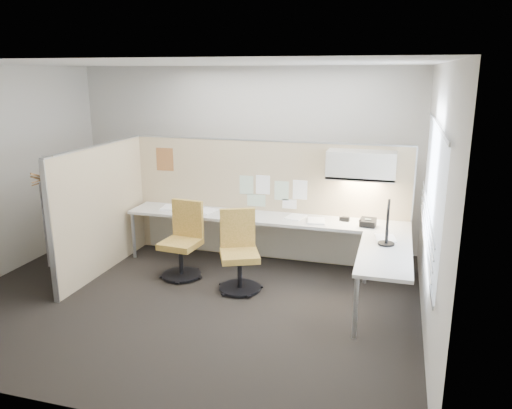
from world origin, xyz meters
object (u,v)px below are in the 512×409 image
(desk, at_px, (284,230))
(chair_right, at_px, (239,254))
(chair_left, at_px, (183,242))
(phone, at_px, (368,223))
(monitor, at_px, (388,222))

(desk, bearing_deg, chair_right, -120.93)
(chair_left, bearing_deg, phone, 19.55)
(chair_left, distance_m, monitor, 2.71)
(chair_right, bearing_deg, chair_left, 143.35)
(desk, relative_size, monitor, 8.07)
(chair_left, relative_size, chair_right, 1.00)
(monitor, bearing_deg, phone, 20.87)
(monitor, relative_size, phone, 2.18)
(monitor, distance_m, phone, 0.77)
(chair_left, xyz_separation_m, chair_right, (0.86, -0.20, -0.00))
(chair_left, height_order, chair_right, chair_left)
(chair_right, height_order, phone, chair_right)
(chair_left, relative_size, phone, 4.46)
(phone, bearing_deg, desk, -169.68)
(desk, distance_m, phone, 1.12)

